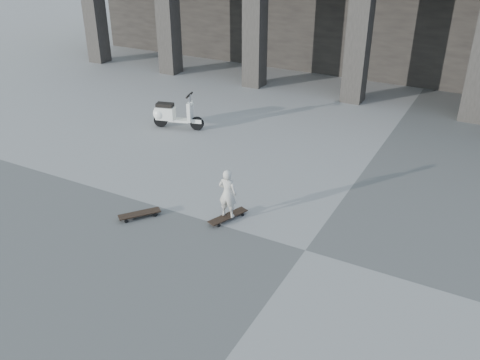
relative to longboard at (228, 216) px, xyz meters
The scene contains 5 objects.
ground 1.76m from the longboard, ahead, with size 90.00×90.00×0.00m, color #4E4E4B.
longboard is the anchor object (origin of this frame).
skateboard_spare 1.76m from the longboard, 154.24° to the right, with size 0.67×0.78×0.10m.
child 0.52m from the longboard, 165.96° to the left, with size 0.37×0.24×1.00m, color beige.
scooter 5.24m from the longboard, 137.78° to the left, with size 1.44×0.67×1.02m.
Camera 1 is at (2.53, -7.14, 5.30)m, focal length 38.00 mm.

